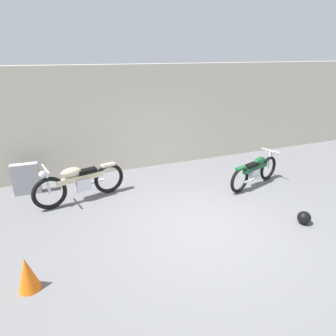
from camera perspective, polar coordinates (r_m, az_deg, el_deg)
The scene contains 7 objects.
ground_plane at distance 5.99m, azimuth 7.03°, elevation -11.72°, with size 40.00×40.00×0.00m, color slate.
building_wall at distance 8.70m, azimuth -4.55°, elevation 9.84°, with size 18.00×0.30×3.00m, color beige.
stone_marker at distance 7.96m, azimuth -26.12°, elevation -1.93°, with size 0.63×0.20×0.78m, color #9E9EA3.
helmet at distance 6.65m, azimuth 25.20°, elevation -8.84°, with size 0.27×0.27×0.27m, color black.
traffic_cone at distance 4.97m, azimuth -25.94°, elevation -18.24°, with size 0.32×0.32×0.55m, color orange.
motorcycle_green at distance 7.90m, azimuth 16.80°, elevation -0.54°, with size 1.86×0.79×0.86m.
motorcycle_cream at distance 7.09m, azimuth -16.96°, elevation -2.66°, with size 2.15×0.77×0.98m.
Camera 1 is at (-2.49, -4.34, 3.29)m, focal length 30.99 mm.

